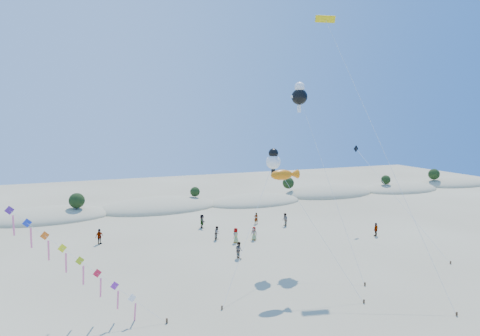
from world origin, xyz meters
name	(u,v)px	position (x,y,z in m)	size (l,w,h in m)	color
dune_ridge	(166,207)	(1.06, 45.14, 0.11)	(145.30, 11.49, 5.57)	tan
fish_kite	(285,175)	(5.18, 12.15, 9.43)	(5.25, 6.45, 9.91)	#3F2D1E
cartoon_kite_low	(273,160)	(6.52, 17.19, 10.15)	(8.79, 8.79, 11.33)	#3F2D1E
cartoon_kite_high	(300,95)	(11.02, 20.24, 16.67)	(2.00, 12.30, 18.05)	#3F2D1E
parafoil_kite	(328,25)	(13.04, 18.25, 23.59)	(2.13, 17.10, 24.69)	#3F2D1E
dark_kite	(380,178)	(22.52, 20.72, 7.11)	(0.92, 15.62, 10.76)	#3F2D1E
beachgoers	(235,230)	(5.95, 26.28, 0.85)	(32.47, 13.77, 1.77)	slate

